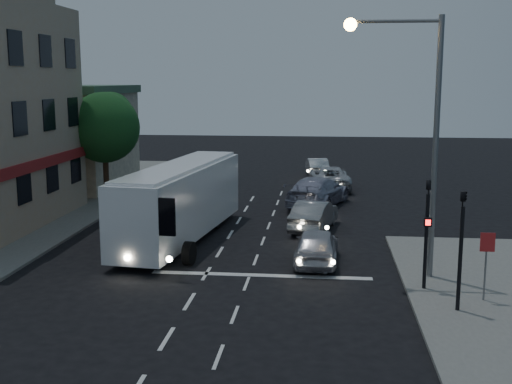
# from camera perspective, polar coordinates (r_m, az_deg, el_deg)

# --- Properties ---
(ground) EXTENTS (120.00, 120.00, 0.00)m
(ground) POSITION_cam_1_polar(r_m,az_deg,el_deg) (21.81, -5.39, -8.79)
(ground) COLOR black
(road_markings) EXTENTS (8.00, 30.55, 0.01)m
(road_markings) POSITION_cam_1_polar(r_m,az_deg,el_deg) (24.72, -0.93, -6.46)
(road_markings) COLOR silver
(road_markings) RESTS_ON ground
(tour_bus) EXTENTS (3.64, 11.15, 3.35)m
(tour_bus) POSITION_cam_1_polar(r_m,az_deg,el_deg) (28.29, -6.68, -0.66)
(tour_bus) COLOR white
(tour_bus) RESTS_ON ground
(car_suv) EXTENTS (1.76, 4.11, 1.38)m
(car_suv) POSITION_cam_1_polar(r_m,az_deg,el_deg) (24.84, 5.41, -4.78)
(car_suv) COLOR #BCBBC2
(car_suv) RESTS_ON ground
(car_sedan_a) EXTENTS (2.34, 4.47, 1.40)m
(car_sedan_a) POSITION_cam_1_polar(r_m,az_deg,el_deg) (30.26, 5.17, -2.08)
(car_sedan_a) COLOR gray
(car_sedan_a) RESTS_ON ground
(car_sedan_b) EXTENTS (3.94, 6.16, 1.66)m
(car_sedan_b) POSITION_cam_1_polar(r_m,az_deg,el_deg) (35.93, 5.51, 0.04)
(car_sedan_b) COLOR #9E9EB4
(car_sedan_b) RESTS_ON ground
(car_sedan_c) EXTENTS (2.76, 5.46, 1.48)m
(car_sedan_c) POSITION_cam_1_polar(r_m,az_deg,el_deg) (41.69, 6.57, 1.27)
(car_sedan_c) COLOR silver
(car_sedan_c) RESTS_ON ground
(car_extra) EXTENTS (1.90, 4.17, 1.32)m
(car_extra) POSITION_cam_1_polar(r_m,az_deg,el_deg) (47.29, 5.44, 2.23)
(car_extra) COLOR silver
(car_extra) RESTS_ON ground
(traffic_signal_main) EXTENTS (0.25, 0.35, 4.10)m
(traffic_signal_main) POSITION_cam_1_polar(r_m,az_deg,el_deg) (21.77, 14.96, -2.51)
(traffic_signal_main) COLOR black
(traffic_signal_main) RESTS_ON sidewalk_near
(traffic_signal_side) EXTENTS (0.18, 0.15, 4.10)m
(traffic_signal_side) POSITION_cam_1_polar(r_m,az_deg,el_deg) (20.00, 17.80, -3.75)
(traffic_signal_side) COLOR black
(traffic_signal_side) RESTS_ON sidewalk_near
(regulatory_sign) EXTENTS (0.45, 0.12, 2.20)m
(regulatory_sign) POSITION_cam_1_polar(r_m,az_deg,el_deg) (21.33, 19.81, -5.30)
(regulatory_sign) COLOR slate
(regulatory_sign) RESTS_ON sidewalk_near
(streetlight) EXTENTS (3.32, 0.44, 9.00)m
(streetlight) POSITION_cam_1_polar(r_m,az_deg,el_deg) (22.69, 14.15, 6.48)
(streetlight) COLOR slate
(streetlight) RESTS_ON sidewalk_near
(low_building_north) EXTENTS (9.40, 9.40, 6.50)m
(low_building_north) POSITION_cam_1_polar(r_m,az_deg,el_deg) (44.09, -17.68, 4.81)
(low_building_north) COLOR gray
(low_building_north) RESTS_ON sidewalk_far
(street_tree) EXTENTS (4.00, 4.00, 6.20)m
(street_tree) POSITION_cam_1_polar(r_m,az_deg,el_deg) (37.45, -13.35, 5.88)
(street_tree) COLOR black
(street_tree) RESTS_ON sidewalk_far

